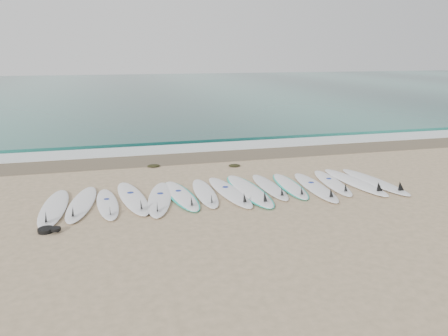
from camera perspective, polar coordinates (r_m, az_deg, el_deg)
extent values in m
plane|color=tan|center=(11.13, 0.56, -3.40)|extent=(120.00, 120.00, 0.00)
cube|color=#1C5A52|center=(42.92, -11.18, 10.08)|extent=(120.00, 55.00, 0.03)
cube|color=brown|center=(14.98, -3.60, 1.43)|extent=(120.00, 1.80, 0.01)
cube|color=silver|center=(16.31, -4.57, 2.60)|extent=(120.00, 1.40, 0.04)
cube|color=#1C5A52|center=(17.75, -5.44, 3.70)|extent=(120.00, 1.00, 0.10)
ellipsoid|color=white|center=(10.78, -21.32, -4.85)|extent=(0.68, 2.73, 0.09)
cone|color=black|center=(9.81, -22.24, -5.91)|extent=(0.24, 0.30, 0.29)
ellipsoid|color=white|center=(10.87, -18.07, -4.39)|extent=(0.89, 2.66, 0.08)
cone|color=black|center=(9.94, -19.14, -5.37)|extent=(0.26, 0.31, 0.28)
ellipsoid|color=white|center=(10.69, -14.99, -4.50)|extent=(0.64, 2.35, 0.07)
cone|color=black|center=(9.85, -14.67, -5.34)|extent=(0.21, 0.26, 0.25)
cylinder|color=navy|center=(10.89, -15.09, -3.94)|extent=(0.14, 0.14, 0.01)
ellipsoid|color=white|center=(10.95, -11.86, -3.79)|extent=(0.94, 2.79, 0.09)
cone|color=black|center=(9.97, -10.78, -4.65)|extent=(0.27, 0.32, 0.29)
cylinder|color=navy|center=(11.18, -12.14, -3.16)|extent=(0.18, 0.18, 0.01)
ellipsoid|color=white|center=(10.77, -8.39, -3.95)|extent=(0.99, 2.72, 0.09)
cone|color=black|center=(9.80, -8.72, -4.93)|extent=(0.27, 0.32, 0.28)
cylinder|color=navy|center=(11.00, -8.33, -3.30)|extent=(0.18, 0.18, 0.01)
ellipsoid|color=white|center=(10.96, -5.65, -3.54)|extent=(0.79, 2.55, 0.08)
ellipsoid|color=#16C9AD|center=(10.96, -5.65, -3.57)|extent=(0.88, 2.58, 0.06)
cone|color=black|center=(10.08, -4.27, -4.31)|extent=(0.24, 0.29, 0.27)
cylinder|color=navy|center=(11.17, -5.99, -2.97)|extent=(0.16, 0.16, 0.01)
ellipsoid|color=white|center=(11.11, -2.52, -3.22)|extent=(0.59, 2.45, 0.08)
cone|color=black|center=(10.24, -1.64, -3.99)|extent=(0.21, 0.27, 0.26)
ellipsoid|color=white|center=(11.17, 0.65, -3.09)|extent=(0.84, 2.75, 0.09)
cone|color=black|center=(10.25, 2.69, -3.86)|extent=(0.26, 0.31, 0.29)
cylinder|color=navy|center=(11.38, 0.18, -2.50)|extent=(0.17, 0.17, 0.01)
ellipsoid|color=white|center=(11.29, 3.24, -2.89)|extent=(0.75, 2.91, 0.09)
ellipsoid|color=#16C9AD|center=(11.29, 3.24, -2.93)|extent=(0.85, 2.94, 0.07)
cone|color=black|center=(10.31, 5.36, -3.71)|extent=(0.26, 0.32, 0.31)
ellipsoid|color=white|center=(11.65, 5.92, -2.43)|extent=(0.50, 2.39, 0.08)
cone|color=black|center=(10.83, 7.56, -3.06)|extent=(0.20, 0.25, 0.25)
ellipsoid|color=white|center=(11.80, 8.58, -2.29)|extent=(0.64, 2.39, 0.08)
ellipsoid|color=#16C9AD|center=(11.80, 8.58, -2.32)|extent=(0.72, 2.41, 0.05)
cone|color=black|center=(10.99, 10.10, -2.91)|extent=(0.22, 0.26, 0.25)
ellipsoid|color=white|center=(11.80, 11.77, -2.42)|extent=(0.71, 2.70, 0.09)
cone|color=black|center=(10.91, 13.80, -3.13)|extent=(0.24, 0.30, 0.28)
cylinder|color=navy|center=(12.01, 11.30, -1.86)|extent=(0.16, 0.16, 0.01)
ellipsoid|color=white|center=(12.30, 13.92, -1.84)|extent=(0.82, 2.53, 0.08)
cone|color=black|center=(11.46, 15.59, -2.44)|extent=(0.24, 0.29, 0.26)
cylinder|color=navy|center=(12.50, 13.53, -1.35)|extent=(0.16, 0.16, 0.01)
ellipsoid|color=white|center=(12.51, 16.60, -1.73)|extent=(0.82, 2.82, 0.09)
cone|color=black|center=(11.70, 19.57, -2.29)|extent=(0.26, 0.32, 0.30)
ellipsoid|color=white|center=(12.71, 18.95, -1.67)|extent=(0.85, 2.78, 0.09)
cone|color=black|center=(11.95, 22.04, -2.20)|extent=(0.26, 0.31, 0.29)
ellipsoid|color=black|center=(13.86, -9.20, 0.29)|extent=(0.39, 0.31, 0.08)
ellipsoid|color=black|center=(13.74, 1.36, 0.34)|extent=(0.37, 0.29, 0.07)
cylinder|color=black|center=(9.55, -22.23, -7.51)|extent=(0.32, 0.32, 0.08)
cylinder|color=black|center=(9.42, -21.12, -7.46)|extent=(0.20, 0.20, 0.06)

